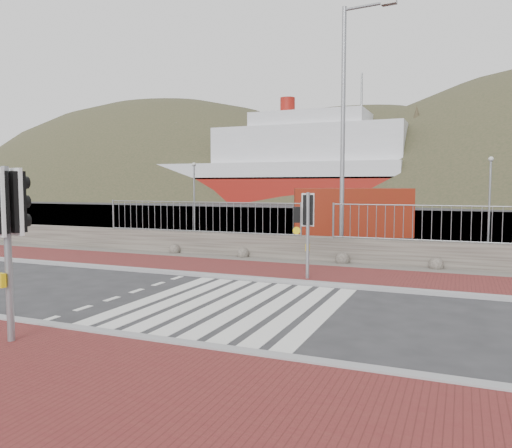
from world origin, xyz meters
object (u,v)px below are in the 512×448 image
at_px(traffic_signal_near, 7,217).
at_px(streetlight, 347,119).
at_px(ferry, 272,170).
at_px(shipping_container, 351,212).
at_px(traffic_signal_far, 307,217).

relative_size(traffic_signal_near, streetlight, 0.34).
xyz_separation_m(ferry, shipping_container, (23.81, -50.73, -4.06)).
distance_m(traffic_signal_far, shipping_container, 13.73).
distance_m(ferry, traffic_signal_far, 69.26).
relative_size(ferry, streetlight, 5.44).
relative_size(traffic_signal_near, traffic_signal_far, 1.21).
distance_m(ferry, streetlight, 65.02).
xyz_separation_m(traffic_signal_far, shipping_container, (-1.54, 13.63, -0.55)).
relative_size(traffic_signal_far, shipping_container, 0.41).
relative_size(traffic_signal_near, shipping_container, 0.49).
xyz_separation_m(streetlight, shipping_container, (-1.68, 9.09, -3.87)).
distance_m(traffic_signal_near, shipping_container, 21.26).
bearing_deg(shipping_container, traffic_signal_far, -102.87).
height_order(ferry, streetlight, ferry).
xyz_separation_m(ferry, streetlight, (25.49, -59.82, -0.19)).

